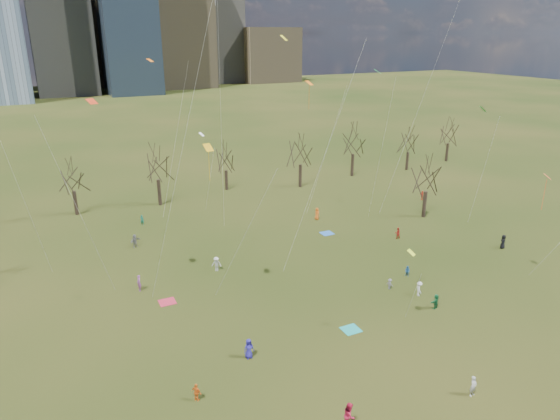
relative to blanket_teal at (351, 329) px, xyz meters
name	(u,v)px	position (x,y,z in m)	size (l,w,h in m)	color
ground	(337,320)	(-0.30, 1.91, -0.01)	(500.00, 500.00, 0.00)	black
bare_tree_row	(207,166)	(-0.39, 39.14, 6.10)	(113.04, 29.80, 9.50)	black
blanket_teal	(351,329)	(0.00, 0.00, 0.00)	(1.60, 1.50, 0.03)	teal
blanket_navy	(327,233)	(9.87, 20.56, 0.00)	(1.60, 1.50, 0.03)	blue
blanket_crimson	(167,302)	(-13.62, 12.04, 0.00)	(1.60, 1.50, 0.03)	#C0263E
person_0	(249,349)	(-9.79, 0.22, 0.86)	(0.85, 0.55, 1.74)	#2A239B
person_1	(473,386)	(3.20, -11.11, 0.80)	(0.59, 0.39, 1.63)	silver
person_2	(350,415)	(-6.66, -9.78, 0.97)	(0.95, 0.74, 1.96)	#C61C42
person_3	(390,284)	(7.82, 4.59, 0.57)	(0.76, 0.43, 1.17)	slate
person_4	(197,392)	(-15.12, -2.81, 0.70)	(0.84, 0.35, 1.43)	orange
person_5	(436,301)	(9.39, -0.45, 0.73)	(1.39, 0.44, 1.50)	#176939
person_6	(503,242)	(26.80, 6.86, 0.88)	(0.88, 0.57, 1.79)	black
person_7	(139,283)	(-15.60, 15.62, 0.85)	(0.63, 0.42, 1.73)	#8D468B
person_8	(407,271)	(11.33, 6.06, 0.59)	(0.59, 0.46, 1.22)	#24609D
person_9	(216,264)	(-6.94, 16.49, 0.82)	(1.07, 0.62, 1.66)	silver
person_10	(422,195)	(30.83, 26.16, 0.73)	(0.88, 0.37, 1.50)	red
person_11	(135,241)	(-13.86, 27.15, 0.81)	(1.54, 0.49, 1.66)	slate
person_12	(317,214)	(11.26, 25.68, 0.87)	(0.86, 0.56, 1.76)	orange
person_13	(142,220)	(-11.55, 34.42, 0.72)	(0.54, 0.35, 1.47)	#176754
person_14	(398,233)	(17.17, 15.11, 0.74)	(0.73, 0.57, 1.51)	#B21E19
person_15	(419,289)	(9.61, 2.19, 0.75)	(0.99, 0.57, 1.53)	silver
kites_airborne	(293,146)	(1.59, 14.75, 13.74)	(54.69, 40.52, 30.87)	gold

